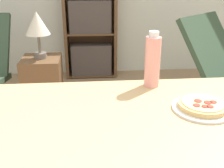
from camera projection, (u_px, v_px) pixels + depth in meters
name	position (u px, v px, depth m)	size (l,w,h in m)	color
dining_table	(103.00, 139.00, 1.13)	(1.34, 0.71, 0.75)	tan
pizza_on_plate	(202.00, 106.00, 1.13)	(0.24, 0.24, 0.04)	white
drink_bottle	(152.00, 61.00, 1.32)	(0.07, 0.07, 0.27)	pink
lounge_chair_far	(222.00, 83.00, 2.61)	(0.90, 0.97, 0.88)	black
bookshelf	(90.00, 14.00, 3.32)	(0.63, 0.26, 1.62)	brown
side_table	(44.00, 86.00, 2.59)	(0.34, 0.34, 0.54)	brown
table_lamp	(37.00, 25.00, 2.37)	(0.21, 0.21, 0.41)	#665B51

